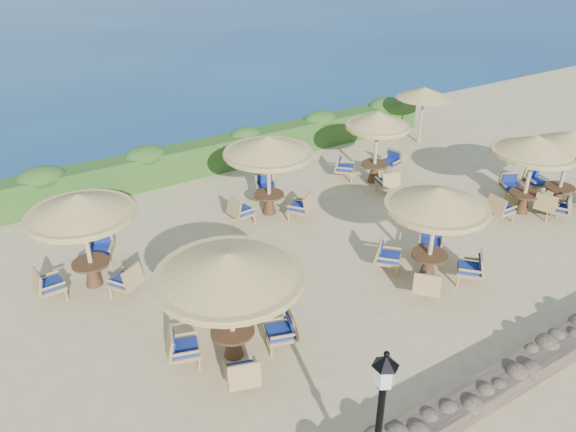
{
  "coord_description": "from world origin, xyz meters",
  "views": [
    {
      "loc": [
        -9.06,
        -11.03,
        8.62
      ],
      "look_at": [
        -1.8,
        0.5,
        1.3
      ],
      "focal_mm": 35.0,
      "sensor_mm": 36.0,
      "label": 1
    }
  ],
  "objects_px": {
    "cafe_set_0": "(230,284)",
    "cafe_set_2": "(533,159)",
    "cafe_set_4": "(268,159)",
    "cafe_set_3": "(82,222)",
    "cafe_set_6": "(568,155)",
    "extra_parasol": "(424,93)",
    "cafe_set_5": "(377,136)",
    "cafe_set_1": "(435,218)"
  },
  "relations": [
    {
      "from": "cafe_set_4",
      "to": "cafe_set_1",
      "type": "bearing_deg",
      "value": -72.02
    },
    {
      "from": "cafe_set_0",
      "to": "cafe_set_5",
      "type": "relative_size",
      "value": 1.2
    },
    {
      "from": "cafe_set_2",
      "to": "cafe_set_0",
      "type": "bearing_deg",
      "value": -174.78
    },
    {
      "from": "cafe_set_0",
      "to": "cafe_set_1",
      "type": "distance_m",
      "value": 5.84
    },
    {
      "from": "cafe_set_2",
      "to": "cafe_set_3",
      "type": "height_order",
      "value": "same"
    },
    {
      "from": "cafe_set_2",
      "to": "cafe_set_4",
      "type": "height_order",
      "value": "same"
    },
    {
      "from": "cafe_set_0",
      "to": "cafe_set_4",
      "type": "height_order",
      "value": "same"
    },
    {
      "from": "cafe_set_0",
      "to": "cafe_set_1",
      "type": "bearing_deg",
      "value": -0.34
    },
    {
      "from": "cafe_set_6",
      "to": "cafe_set_3",
      "type": "bearing_deg",
      "value": 165.68
    },
    {
      "from": "cafe_set_3",
      "to": "cafe_set_5",
      "type": "xyz_separation_m",
      "value": [
        10.46,
        1.12,
        -0.13
      ]
    },
    {
      "from": "cafe_set_2",
      "to": "cafe_set_4",
      "type": "bearing_deg",
      "value": 148.25
    },
    {
      "from": "cafe_set_4",
      "to": "cafe_set_3",
      "type": "bearing_deg",
      "value": -170.41
    },
    {
      "from": "cafe_set_5",
      "to": "cafe_set_6",
      "type": "height_order",
      "value": "same"
    },
    {
      "from": "cafe_set_2",
      "to": "extra_parasol",
      "type": "bearing_deg",
      "value": 75.6
    },
    {
      "from": "cafe_set_3",
      "to": "cafe_set_6",
      "type": "distance_m",
      "value": 14.84
    },
    {
      "from": "cafe_set_1",
      "to": "cafe_set_5",
      "type": "bearing_deg",
      "value": 63.58
    },
    {
      "from": "cafe_set_0",
      "to": "cafe_set_6",
      "type": "bearing_deg",
      "value": 3.19
    },
    {
      "from": "extra_parasol",
      "to": "cafe_set_3",
      "type": "height_order",
      "value": "cafe_set_3"
    },
    {
      "from": "cafe_set_3",
      "to": "cafe_set_2",
      "type": "bearing_deg",
      "value": -14.45
    },
    {
      "from": "cafe_set_1",
      "to": "cafe_set_3",
      "type": "height_order",
      "value": "same"
    },
    {
      "from": "cafe_set_3",
      "to": "cafe_set_6",
      "type": "relative_size",
      "value": 1.03
    },
    {
      "from": "cafe_set_1",
      "to": "cafe_set_3",
      "type": "bearing_deg",
      "value": 150.3
    },
    {
      "from": "extra_parasol",
      "to": "cafe_set_5",
      "type": "relative_size",
      "value": 0.9
    },
    {
      "from": "cafe_set_3",
      "to": "cafe_set_0",
      "type": "bearing_deg",
      "value": -66.75
    },
    {
      "from": "cafe_set_3",
      "to": "cafe_set_5",
      "type": "bearing_deg",
      "value": 6.1
    },
    {
      "from": "cafe_set_3",
      "to": "cafe_set_4",
      "type": "bearing_deg",
      "value": 9.59
    },
    {
      "from": "cafe_set_0",
      "to": "cafe_set_5",
      "type": "height_order",
      "value": "same"
    },
    {
      "from": "cafe_set_1",
      "to": "cafe_set_5",
      "type": "relative_size",
      "value": 1.01
    },
    {
      "from": "cafe_set_4",
      "to": "cafe_set_5",
      "type": "bearing_deg",
      "value": 1.41
    },
    {
      "from": "cafe_set_0",
      "to": "cafe_set_2",
      "type": "xyz_separation_m",
      "value": [
        11.13,
        1.02,
        -0.04
      ]
    },
    {
      "from": "cafe_set_4",
      "to": "cafe_set_5",
      "type": "relative_size",
      "value": 1.06
    },
    {
      "from": "cafe_set_1",
      "to": "cafe_set_6",
      "type": "xyz_separation_m",
      "value": [
        6.66,
        0.73,
        0.04
      ]
    },
    {
      "from": "cafe_set_3",
      "to": "cafe_set_5",
      "type": "distance_m",
      "value": 10.52
    },
    {
      "from": "cafe_set_0",
      "to": "cafe_set_4",
      "type": "bearing_deg",
      "value": 52.76
    },
    {
      "from": "cafe_set_5",
      "to": "cafe_set_6",
      "type": "relative_size",
      "value": 0.99
    },
    {
      "from": "cafe_set_0",
      "to": "cafe_set_2",
      "type": "relative_size",
      "value": 1.16
    },
    {
      "from": "cafe_set_3",
      "to": "cafe_set_1",
      "type": "bearing_deg",
      "value": -29.7
    },
    {
      "from": "cafe_set_0",
      "to": "cafe_set_4",
      "type": "distance_m",
      "value": 6.75
    },
    {
      "from": "cafe_set_6",
      "to": "cafe_set_2",
      "type": "bearing_deg",
      "value": 166.86
    },
    {
      "from": "cafe_set_0",
      "to": "cafe_set_3",
      "type": "relative_size",
      "value": 1.15
    },
    {
      "from": "extra_parasol",
      "to": "cafe_set_4",
      "type": "xyz_separation_m",
      "value": [
        -8.71,
        -2.16,
        -0.25
      ]
    },
    {
      "from": "cafe_set_5",
      "to": "extra_parasol",
      "type": "bearing_deg",
      "value": 25.92
    }
  ]
}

